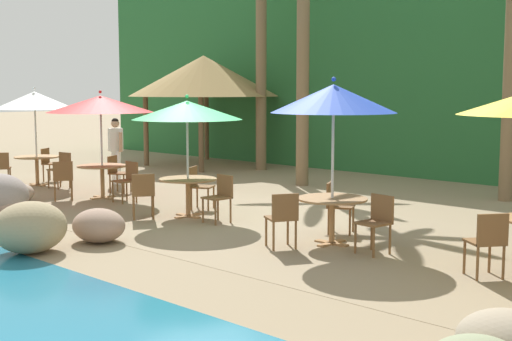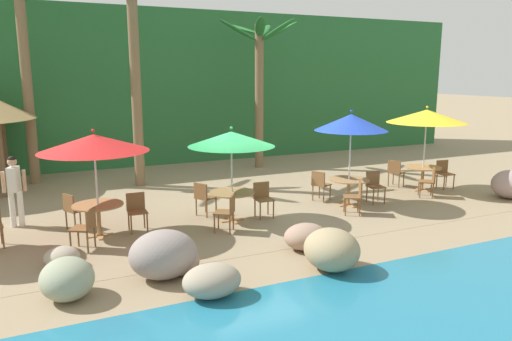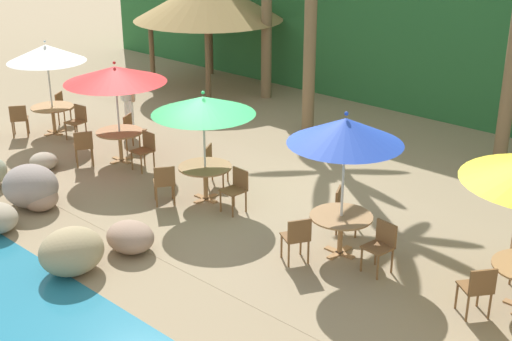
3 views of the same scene
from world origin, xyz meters
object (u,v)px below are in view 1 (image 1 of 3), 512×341
chair_blue_left (283,216)px  chair_yellow_left (488,240)px  umbrella_white (35,100)px  palapa_hut (204,76)px  chair_red_seaward (128,178)px  dining_table_red (102,171)px  dining_table_blue (332,206)px  chair_white_inland (49,162)px  chair_green_left (143,192)px  umbrella_red (100,104)px  waiter_in_white (116,146)px  umbrella_blue (333,99)px  chair_white_left (1,166)px  chair_red_inland (117,171)px  chair_green_seaward (220,195)px  dining_table_white (37,161)px  umbrella_green (187,110)px  chair_white_seaward (62,167)px  palm_tree_nearest (261,12)px  chair_blue_seaward (377,219)px  chair_green_inland (198,184)px  chair_blue_inland (336,203)px  chair_red_left (63,177)px

chair_blue_left → chair_yellow_left: 3.06m
umbrella_white → palapa_hut: size_ratio=0.52×
chair_red_seaward → dining_table_red: bearing=-175.3°
dining_table_blue → palapa_hut: size_ratio=0.23×
chair_white_inland → chair_green_left: 6.41m
umbrella_red → waiter_in_white: umbrella_red is taller
palapa_hut → umbrella_blue: bearing=-32.5°
chair_white_left → chair_red_seaward: size_ratio=1.00×
chair_blue_left → chair_red_seaward: bearing=169.0°
chair_red_inland → chair_blue_left: 6.88m
chair_green_left → chair_yellow_left: bearing=4.4°
umbrella_red → palapa_hut: 7.01m
dining_table_blue → chair_green_seaward: bearing=179.0°
dining_table_white → umbrella_red: (2.95, -0.05, 1.49)m
umbrella_white → dining_table_blue: 9.62m
chair_white_inland → umbrella_green: bearing=-7.7°
dining_table_white → chair_white_seaward: size_ratio=1.26×
chair_green_left → waiter_in_white: waiter_in_white is taller
chair_red_seaward → umbrella_blue: 5.97m
chair_white_inland → chair_red_seaward: 4.39m
palapa_hut → chair_green_left: bearing=-49.4°
chair_white_left → chair_green_left: size_ratio=1.00×
palm_tree_nearest → chair_white_inland: bearing=-112.0°
dining_table_white → waiter_in_white: 2.01m
chair_yellow_left → chair_blue_seaward: bearing=173.3°
chair_blue_seaward → chair_blue_left: size_ratio=1.00×
chair_red_inland → chair_green_inland: same height
chair_white_inland → umbrella_red: 3.90m
dining_table_white → waiter_in_white: bearing=49.1°
chair_white_seaward → chair_green_left: (4.82, -1.19, 0.00)m
chair_blue_left → chair_yellow_left: same height
dining_table_white → chair_yellow_left: 12.18m
chair_blue_inland → chair_yellow_left: bearing=-17.0°
chair_white_left → chair_blue_left: same height
umbrella_white → palapa_hut: bearing=93.7°
chair_yellow_left → palm_tree_nearest: bearing=146.4°
umbrella_blue → chair_green_inland: bearing=169.8°
chair_green_inland → palm_tree_nearest: palm_tree_nearest is taller
chair_red_left → waiter_in_white: bearing=119.5°
chair_blue_left → palm_tree_nearest: (-7.38, 7.44, 4.18)m
chair_green_left → palapa_hut: 9.57m
chair_green_seaward → waiter_in_white: waiter_in_white is taller
umbrella_green → waiter_in_white: bearing=160.1°
chair_red_inland → dining_table_blue: bearing=-7.4°
chair_red_left → palapa_hut: bearing=113.5°
palapa_hut → waiter_in_white: bearing=-69.8°
chair_green_inland → chair_blue_inland: size_ratio=1.00×
chair_green_inland → umbrella_white: bearing=-175.2°
chair_red_left → umbrella_blue: bearing=4.9°
chair_white_seaward → chair_blue_seaward: bearing=-2.8°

